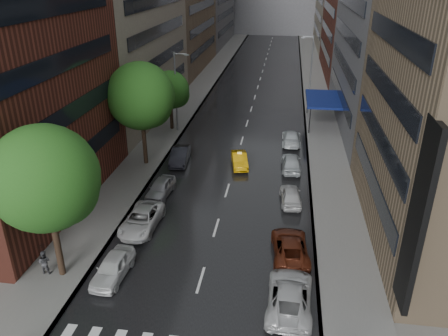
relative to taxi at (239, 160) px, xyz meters
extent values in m
plane|color=gray|center=(-0.48, -21.18, -0.65)|extent=(220.00, 220.00, 0.00)
cube|color=black|center=(-0.48, 28.82, -0.65)|extent=(14.00, 140.00, 0.01)
cube|color=gray|center=(-9.48, 28.82, -0.58)|extent=(4.00, 140.00, 0.15)
cube|color=gray|center=(8.52, 28.82, -0.58)|extent=(4.00, 140.00, 0.15)
cube|color=maroon|center=(-15.48, -9.18, 12.35)|extent=(8.00, 20.00, 26.00)
cube|color=#937A5B|center=(-15.48, 42.82, 10.35)|extent=(8.00, 28.00, 22.00)
cube|color=slate|center=(14.52, 14.82, 11.35)|extent=(8.00, 28.00, 24.00)
cube|color=black|center=(10.62, -19.18, 5.85)|extent=(0.30, 2.20, 10.00)
cylinder|color=#382619|center=(-9.08, -17.96, 2.05)|extent=(0.40, 0.40, 5.40)
sphere|color=#1E5116|center=(-9.08, -17.96, 6.10)|extent=(6.18, 6.18, 6.18)
cylinder|color=#382619|center=(-9.08, -0.83, 2.08)|extent=(0.40, 0.40, 5.46)
sphere|color=#1E5116|center=(-9.08, -0.83, 6.17)|extent=(6.24, 6.24, 6.24)
cylinder|color=#382619|center=(-9.08, 9.32, 1.26)|extent=(0.40, 0.40, 3.83)
sphere|color=#1E5116|center=(-9.08, 9.32, 4.14)|extent=(4.38, 4.38, 4.38)
imported|color=#E9A60C|center=(0.00, 0.00, 0.00)|extent=(2.17, 4.15, 1.30)
imported|color=silver|center=(-5.88, -17.62, 0.05)|extent=(1.89, 4.23, 1.41)
imported|color=silver|center=(-5.88, -11.95, 0.05)|extent=(2.47, 5.10, 1.40)
imported|color=gray|center=(-5.88, -6.85, 0.05)|extent=(2.00, 4.24, 1.40)
imported|color=black|center=(-5.88, -0.02, 0.09)|extent=(1.97, 4.64, 1.49)
imported|color=silver|center=(4.92, -18.71, 0.10)|extent=(2.64, 5.45, 1.50)
imported|color=#521F10|center=(4.92, -13.84, 0.04)|extent=(2.75, 5.19, 1.39)
imported|color=silver|center=(4.92, -6.58, 0.03)|extent=(1.96, 4.13, 1.36)
imported|color=silver|center=(4.92, -0.10, 0.09)|extent=(2.00, 4.47, 1.49)
imported|color=silver|center=(4.92, 6.70, 0.04)|extent=(2.01, 4.79, 1.38)
imported|color=#434348|center=(-10.14, -18.02, 0.29)|extent=(0.82, 0.67, 1.59)
imported|color=black|center=(-10.14, -18.02, 1.15)|extent=(0.96, 0.98, 0.88)
cylinder|color=gray|center=(-8.28, 8.82, 4.00)|extent=(0.18, 0.18, 9.00)
cube|color=gray|center=(-6.88, 8.82, 8.20)|extent=(0.50, 0.22, 0.16)
cylinder|color=gray|center=(7.32, 23.82, 4.00)|extent=(0.18, 0.18, 9.00)
cube|color=gray|center=(5.92, 23.82, 8.20)|extent=(0.50, 0.22, 0.16)
cube|color=navy|center=(8.52, 13.82, 2.50)|extent=(4.00, 8.00, 0.25)
cylinder|color=black|center=(6.92, 10.02, 1.00)|extent=(0.12, 0.12, 3.00)
cylinder|color=black|center=(6.92, 17.62, 1.00)|extent=(0.12, 0.12, 3.00)
camera|label=1|loc=(4.02, -38.25, 16.85)|focal=35.00mm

